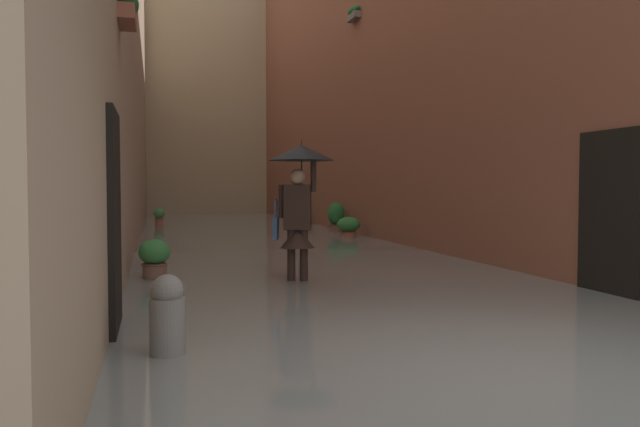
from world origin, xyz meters
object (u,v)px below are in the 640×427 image
person_wading (299,187)px  potted_plant_far_right (154,260)px  potted_plant_mid_left (349,227)px  potted_plant_near_left (299,213)px  potted_plant_far_left (336,218)px  potted_plant_near_right (159,217)px  mooring_bollard (167,322)px

person_wading → potted_plant_far_right: bearing=-22.6°
person_wading → potted_plant_mid_left: (-3.07, -7.45, -1.08)m
potted_plant_far_right → potted_plant_near_left: bearing=-111.7°
potted_plant_far_right → person_wading: bearing=157.4°
person_wading → potted_plant_near_left: 14.19m
person_wading → potted_plant_far_right: (2.02, -0.84, -1.07)m
potted_plant_mid_left → potted_plant_far_left: size_ratio=0.66×
person_wading → potted_plant_far_right: 2.44m
potted_plant_far_left → person_wading: bearing=70.6°
potted_plant_near_left → potted_plant_near_right: (5.01, -0.64, -0.12)m
person_wading → potted_plant_far_left: 9.76m
potted_plant_far_right → potted_plant_near_right: potted_plant_near_right is taller
potted_plant_far_left → potted_plant_near_right: size_ratio=1.42×
potted_plant_mid_left → potted_plant_far_left: 1.72m
person_wading → potted_plant_mid_left: bearing=-112.4°
potted_plant_mid_left → mooring_bollard: (4.99, 11.07, -0.00)m
potted_plant_far_right → mooring_bollard: size_ratio=0.90×
potted_plant_far_right → potted_plant_far_left: (-5.24, -8.32, 0.14)m
person_wading → potted_plant_near_left: (-3.15, -13.80, -0.94)m
potted_plant_near_left → mooring_bollard: 18.14m
potted_plant_far_right → potted_plant_far_left: potted_plant_far_left is taller
person_wading → potted_plant_far_left: (-3.22, -9.16, -0.93)m
potted_plant_mid_left → person_wading: bearing=67.6°
potted_plant_far_left → potted_plant_far_right: bearing=57.8°
potted_plant_far_right → potted_plant_mid_left: size_ratio=1.05×
potted_plant_near_left → mooring_bollard: (5.07, 17.42, -0.14)m
person_wading → potted_plant_far_left: person_wading is taller
potted_plant_near_right → mooring_bollard: (0.06, 18.06, -0.02)m
mooring_bollard → potted_plant_mid_left: bearing=-114.3°
potted_plant_far_left → mooring_bollard: (5.14, 12.78, -0.15)m
potted_plant_far_right → potted_plant_far_left: bearing=-122.2°
potted_plant_far_left → mooring_bollard: size_ratio=1.30×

